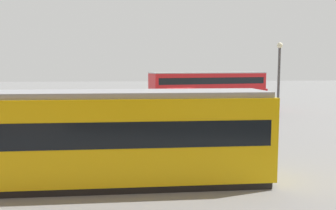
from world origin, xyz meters
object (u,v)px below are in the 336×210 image
pedestrian_near_railing (142,115)px  street_lamp (279,81)px  double_decker_bus (208,92)px  tram_yellow (78,137)px  pedestrian_crossing (217,115)px  info_sign (22,107)px

pedestrian_near_railing → street_lamp: size_ratio=0.29×
pedestrian_near_railing → street_lamp: 9.44m
double_decker_bus → tram_yellow: 22.31m
double_decker_bus → pedestrian_crossing: size_ratio=6.84×
tram_yellow → pedestrian_near_railing: (-2.71, -11.74, -0.80)m
pedestrian_crossing → double_decker_bus: bearing=-99.0°
info_sign → street_lamp: 16.94m
double_decker_bus → street_lamp: (-1.81, 11.92, 1.50)m
tram_yellow → pedestrian_crossing: size_ratio=8.11×
double_decker_bus → tram_yellow: bearing=65.2°
tram_yellow → pedestrian_near_railing: size_ratio=8.22×
tram_yellow → double_decker_bus: bearing=-114.8°
pedestrian_crossing → street_lamp: size_ratio=0.30×
pedestrian_near_railing → pedestrian_crossing: 5.22m
pedestrian_near_railing → info_sign: size_ratio=0.72×
double_decker_bus → pedestrian_near_railing: bearing=52.1°
pedestrian_crossing → street_lamp: 4.81m
pedestrian_near_railing → info_sign: 8.09m
pedestrian_crossing → street_lamp: street_lamp is taller
double_decker_bus → pedestrian_crossing: (1.50, 9.45, -0.97)m
double_decker_bus → tram_yellow: double_decker_bus is taller
pedestrian_near_railing → pedestrian_crossing: size_ratio=0.99×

